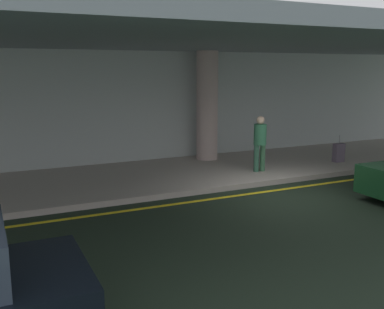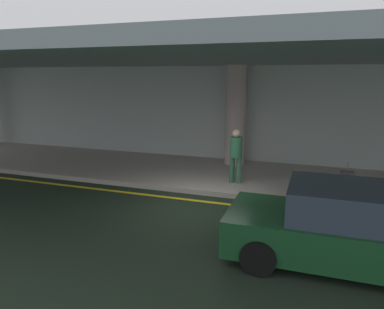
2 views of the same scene
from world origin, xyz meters
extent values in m
plane|color=black|center=(0.00, 0.00, 0.00)|extent=(60.00, 60.00, 0.00)
cube|color=#AEA299|center=(0.00, 3.10, 0.07)|extent=(26.00, 4.20, 0.15)
cube|color=yellow|center=(0.00, 0.51, 0.00)|extent=(26.00, 0.14, 0.01)
cylinder|color=#B59C97|center=(0.00, 4.50, 1.97)|extent=(0.73, 0.73, 3.65)
cube|color=gray|center=(0.00, 2.60, 3.95)|extent=(28.00, 13.20, 0.30)
cube|color=#ADB6B4|center=(0.00, 5.35, 1.90)|extent=(26.00, 0.30, 3.80)
cylinder|color=black|center=(2.01, -1.03, 0.32)|extent=(0.64, 0.22, 0.64)
cylinder|color=black|center=(-6.64, -2.95, 0.32)|extent=(0.64, 0.22, 0.64)
cylinder|color=#2F5E47|center=(0.45, 2.09, 0.56)|extent=(0.16, 0.16, 0.82)
cylinder|color=#396947|center=(0.67, 2.09, 0.56)|extent=(0.16, 0.16, 0.82)
cylinder|color=#2F6D4B|center=(0.56, 2.09, 1.28)|extent=(0.38, 0.38, 0.62)
sphere|color=beige|center=(0.56, 2.09, 1.71)|extent=(0.24, 0.24, 0.24)
cube|color=#5C5062|center=(3.74, 2.15, 0.46)|extent=(0.36, 0.22, 0.62)
cylinder|color=slate|center=(3.74, 2.15, 0.91)|extent=(0.02, 0.02, 0.28)
camera|label=1|loc=(-6.99, -9.11, 3.22)|focal=42.16mm
camera|label=2|loc=(2.77, -8.46, 3.40)|focal=33.38mm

